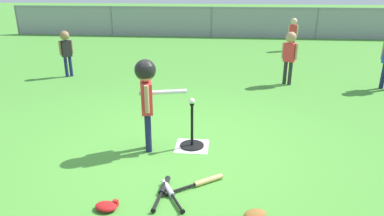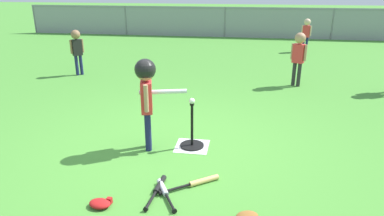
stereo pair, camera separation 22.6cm
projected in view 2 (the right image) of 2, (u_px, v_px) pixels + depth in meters
name	position (u px, v px, depth m)	size (l,w,h in m)	color
ground_plane	(177.00, 148.00, 4.65)	(60.00, 60.00, 0.00)	#478C33
home_plate	(192.00, 146.00, 4.69)	(0.44, 0.44, 0.01)	white
batting_tee	(192.00, 140.00, 4.66)	(0.32, 0.32, 0.61)	black
baseball_on_tee	(192.00, 101.00, 4.47)	(0.07, 0.07, 0.07)	white
batter_child	(147.00, 86.00, 4.34)	(0.63, 0.34, 1.21)	#191E4C
fielder_deep_right	(299.00, 52.00, 7.14)	(0.30, 0.22, 1.12)	#262626
fielder_near_left	(306.00, 31.00, 10.69)	(0.29, 0.20, 1.01)	#191E4C
fielder_deep_center	(77.00, 46.00, 8.01)	(0.24, 0.23, 1.05)	#191E4C
spare_bat_silver	(164.00, 191.00, 3.65)	(0.32, 0.53, 0.06)	silver
spare_bat_wood	(198.00, 182.00, 3.81)	(0.61, 0.46, 0.06)	#DBB266
spare_bat_black	(158.00, 188.00, 3.71)	(0.10, 0.60, 0.06)	black
glove_tossed_aside	(100.00, 203.00, 3.43)	(0.24, 0.19, 0.07)	#B21919
outfield_fence	(225.00, 21.00, 13.49)	(16.06, 0.06, 1.15)	slate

